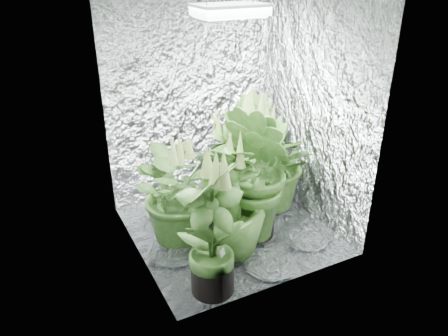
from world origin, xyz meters
name	(u,v)px	position (x,y,z in m)	size (l,w,h in m)	color
ground	(229,229)	(0.00, 0.00, 0.00)	(1.60, 1.60, 0.00)	silver
walls	(230,122)	(0.00, 0.00, 1.00)	(1.62, 1.62, 2.00)	silver
grow_lamp	(230,10)	(0.00, 0.00, 1.83)	(0.50, 0.30, 0.22)	gray
plant_a	(179,191)	(-0.42, 0.06, 0.46)	(0.93, 0.93, 0.97)	black
plant_b	(226,163)	(0.20, 0.44, 0.42)	(0.63, 0.63, 0.93)	black
plant_c	(247,149)	(0.45, 0.49, 0.50)	(0.65, 0.65, 1.09)	black
plant_d	(232,201)	(-0.14, -0.30, 0.48)	(0.74, 0.74, 1.03)	black
plant_e	(271,164)	(0.50, 0.14, 0.48)	(0.96, 0.96, 1.01)	black
plant_f	(212,229)	(-0.46, -0.63, 0.51)	(0.74, 0.74, 1.13)	black
plant_g	(258,172)	(0.18, -0.16, 0.59)	(0.71, 0.71, 1.27)	black
circulation_fan	(263,181)	(0.57, 0.38, 0.17)	(0.18, 0.35, 0.41)	black
plant_label	(223,255)	(-0.39, -0.66, 0.30)	(0.06, 0.01, 0.09)	white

